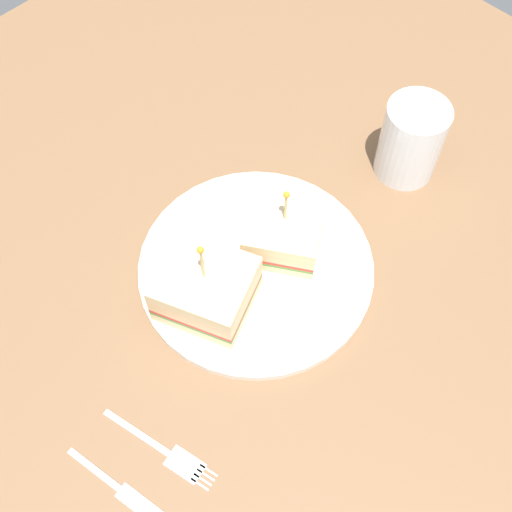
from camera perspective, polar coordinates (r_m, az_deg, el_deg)
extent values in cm
cube|color=brown|center=(73.63, 0.00, -1.60)|extent=(111.60, 111.60, 2.00)
cylinder|color=silver|center=(72.31, 0.00, -1.02)|extent=(25.95, 25.95, 1.03)
cube|color=beige|center=(73.22, 2.13, 1.77)|extent=(11.28, 11.42, 1.16)
cube|color=#478438|center=(72.57, 2.15, 2.10)|extent=(11.28, 11.42, 0.40)
cube|color=red|center=(72.19, 2.17, 2.30)|extent=(11.28, 11.42, 0.50)
cube|color=#E0B784|center=(71.40, 2.19, 2.71)|extent=(11.28, 11.42, 1.39)
cube|color=beige|center=(70.34, 2.22, 3.28)|extent=(11.28, 11.42, 1.16)
cylinder|color=tan|center=(68.37, 2.29, 4.40)|extent=(0.30, 0.30, 4.79)
sphere|color=orange|center=(66.43, 2.36, 5.59)|extent=(0.70, 0.70, 0.70)
cube|color=beige|center=(69.34, -4.28, -3.66)|extent=(11.71, 11.25, 1.43)
cube|color=#478438|center=(68.53, -4.33, -3.31)|extent=(11.71, 11.25, 0.40)
cube|color=red|center=(68.13, -4.35, -3.14)|extent=(11.71, 11.25, 0.50)
cube|color=#E0B784|center=(67.12, -4.42, -2.69)|extent=(11.71, 11.25, 1.80)
cube|color=beige|center=(65.70, -4.51, -2.03)|extent=(11.71, 11.25, 1.43)
cylinder|color=tan|center=(63.25, -4.68, -0.80)|extent=(0.30, 0.30, 5.63)
sphere|color=orange|center=(60.84, -4.87, 0.52)|extent=(0.70, 0.70, 0.70)
cylinder|color=gold|center=(79.93, 13.20, 9.24)|extent=(6.43, 6.43, 7.68)
cylinder|color=white|center=(79.08, 13.36, 9.77)|extent=(7.31, 7.31, 9.98)
cube|color=silver|center=(66.58, -10.35, -14.88)|extent=(7.78, 2.28, 0.35)
cube|color=silver|center=(65.17, -6.21, -17.61)|extent=(3.99, 2.93, 0.35)
cube|color=silver|center=(64.65, -4.94, -19.20)|extent=(1.99, 0.61, 0.35)
cube|color=silver|center=(64.71, -4.67, -18.84)|extent=(1.99, 0.61, 0.35)
cube|color=silver|center=(64.78, -4.41, -18.48)|extent=(1.99, 0.61, 0.35)
cube|color=silver|center=(64.85, -4.15, -18.12)|extent=(1.99, 0.61, 0.35)
cube|color=silver|center=(66.24, -13.37, -18.04)|extent=(7.98, 1.98, 0.35)
cube|color=silver|center=(64.75, -9.32, -21.13)|extent=(7.15, 2.69, 0.24)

